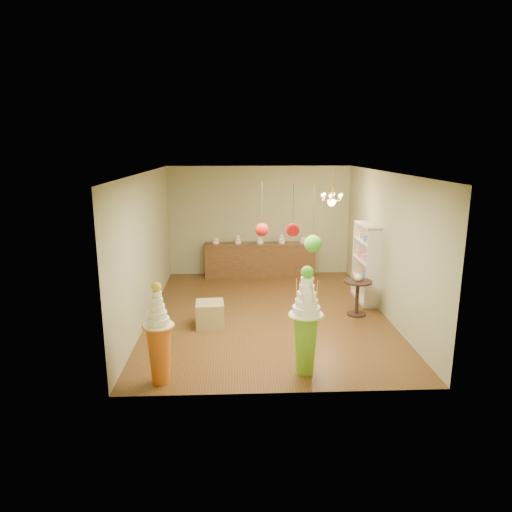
{
  "coord_description": "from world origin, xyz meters",
  "views": [
    {
      "loc": [
        -0.65,
        -9.24,
        3.5
      ],
      "look_at": [
        -0.24,
        0.0,
        1.28
      ],
      "focal_mm": 32.0,
      "sensor_mm": 36.0,
      "label": 1
    }
  ],
  "objects_px": {
    "pedestal_orange": "(159,345)",
    "round_table": "(357,293)",
    "pedestal_green": "(306,330)",
    "sideboard": "(260,259)"
  },
  "relations": [
    {
      "from": "round_table",
      "to": "sideboard",
      "type": "bearing_deg",
      "value": 121.43
    },
    {
      "from": "round_table",
      "to": "pedestal_orange",
      "type": "bearing_deg",
      "value": -144.0
    },
    {
      "from": "pedestal_green",
      "to": "sideboard",
      "type": "bearing_deg",
      "value": 94.26
    },
    {
      "from": "pedestal_orange",
      "to": "round_table",
      "type": "xyz_separation_m",
      "value": [
        3.72,
        2.7,
        -0.12
      ]
    },
    {
      "from": "pedestal_green",
      "to": "round_table",
      "type": "distance_m",
      "value": 2.92
    },
    {
      "from": "pedestal_orange",
      "to": "round_table",
      "type": "height_order",
      "value": "pedestal_orange"
    },
    {
      "from": "pedestal_orange",
      "to": "round_table",
      "type": "relative_size",
      "value": 2.02
    },
    {
      "from": "sideboard",
      "to": "round_table",
      "type": "relative_size",
      "value": 3.86
    },
    {
      "from": "sideboard",
      "to": "pedestal_orange",
      "type": "bearing_deg",
      "value": -107.32
    },
    {
      "from": "pedestal_green",
      "to": "round_table",
      "type": "xyz_separation_m",
      "value": [
        1.49,
        2.51,
        -0.23
      ]
    }
  ]
}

